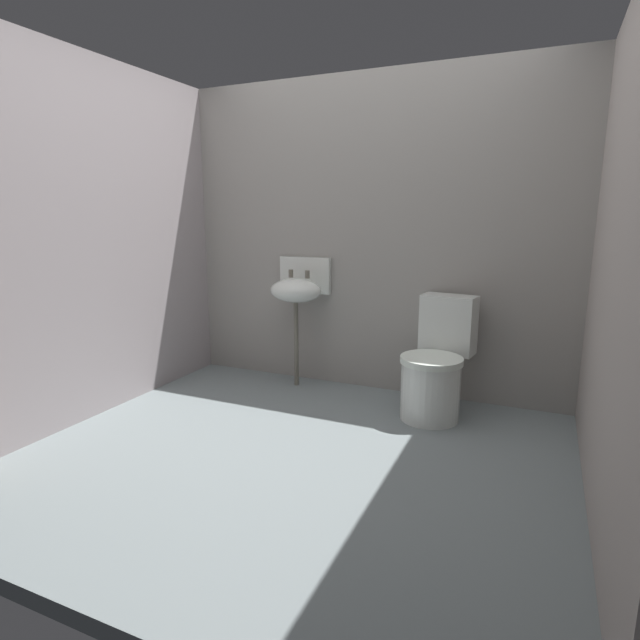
# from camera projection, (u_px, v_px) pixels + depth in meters

# --- Properties ---
(ground_plane) EXTENTS (3.33, 2.78, 0.08)m
(ground_plane) POSITION_uv_depth(u_px,v_px,m) (299.00, 456.00, 2.91)
(ground_plane) COLOR slate
(wall_back) EXTENTS (3.33, 0.10, 2.30)m
(wall_back) POSITION_uv_depth(u_px,v_px,m) (371.00, 237.00, 3.78)
(wall_back) COLOR gray
(wall_back) RESTS_ON ground
(wall_left) EXTENTS (0.10, 2.58, 2.30)m
(wall_left) POSITION_uv_depth(u_px,v_px,m) (99.00, 240.00, 3.36)
(wall_left) COLOR gray
(wall_left) RESTS_ON ground
(wall_right) EXTENTS (0.10, 2.58, 2.30)m
(wall_right) POSITION_uv_depth(u_px,v_px,m) (627.00, 255.00, 2.16)
(wall_right) COLOR gray
(wall_right) RESTS_ON ground
(toilet_near_wall) EXTENTS (0.46, 0.64, 0.78)m
(toilet_near_wall) POSITION_uv_depth(u_px,v_px,m) (436.00, 368.00, 3.35)
(toilet_near_wall) COLOR silver
(toilet_near_wall) RESTS_ON ground
(sink) EXTENTS (0.42, 0.35, 0.99)m
(sink) POSITION_uv_depth(u_px,v_px,m) (297.00, 289.00, 3.87)
(sink) COLOR #686458
(sink) RESTS_ON ground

